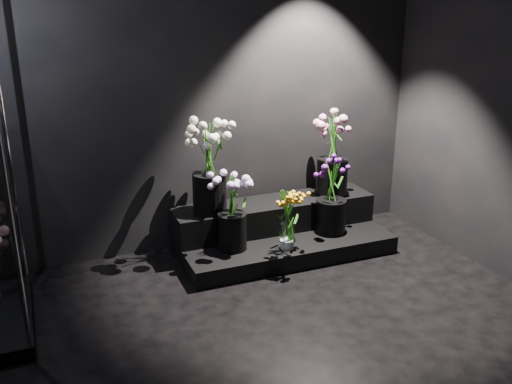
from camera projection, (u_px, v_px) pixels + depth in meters
floor at (298, 377)px, 3.26m from camera, size 4.00×4.00×0.00m
wall_back at (192, 83)px, 4.55m from camera, size 4.00×0.00×4.00m
display_riser at (279, 230)px, 4.87m from camera, size 1.76×0.78×0.39m
bouquet_orange_bells at (287, 217)px, 4.48m from camera, size 0.32×0.32×0.52m
bouquet_lilac at (232, 205)px, 4.43m from camera, size 0.49×0.49×0.62m
bouquet_purple at (332, 194)px, 4.77m from camera, size 0.36×0.36×0.64m
bouquet_cream_roses at (209, 163)px, 4.51m from camera, size 0.43×0.43×0.73m
bouquet_pink_roses at (333, 151)px, 4.93m from camera, size 0.43×0.43×0.73m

